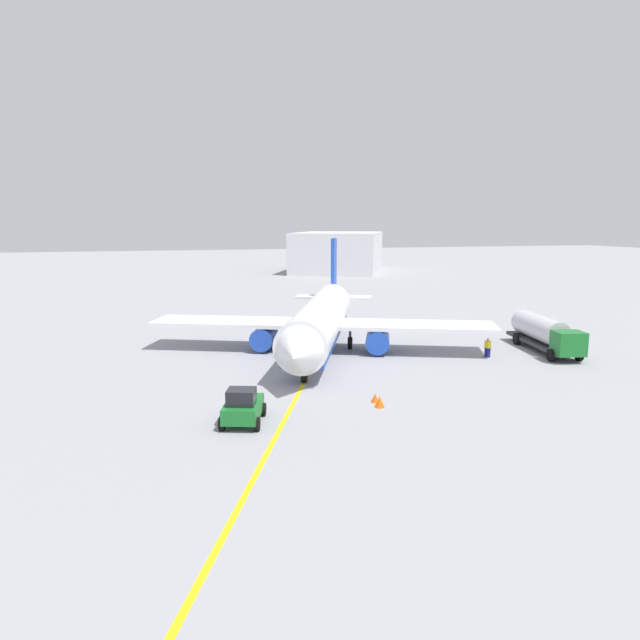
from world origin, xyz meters
name	(u,v)px	position (x,y,z in m)	size (l,w,h in m)	color
ground_plane	(320,352)	(0.00, 0.00, 0.00)	(400.00, 400.00, 0.00)	#939399
airplane	(321,321)	(-0.42, 0.17, 2.78)	(30.07, 30.82, 9.94)	white
fuel_tanker	(545,333)	(4.99, 19.95, 1.73)	(11.10, 4.49, 3.15)	#2D2D33
pushback_tug	(243,407)	(16.71, -9.40, 1.01)	(4.04, 3.23, 2.20)	#196B28
refueling_worker	(488,348)	(5.73, 13.65, 0.82)	(0.54, 0.38, 1.71)	navy
safety_cone_nose	(375,398)	(15.04, -0.46, 0.30)	(0.54, 0.54, 0.60)	#F2590F
safety_cone_wingtip	(380,402)	(16.09, -0.54, 0.36)	(0.65, 0.65, 0.72)	#F2590F
distant_hangar	(338,252)	(-83.44, 28.04, 4.63)	(34.66, 29.74, 9.28)	silver
taxi_line_marking	(320,352)	(0.00, 0.00, 0.01)	(77.61, 0.30, 0.01)	yellow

